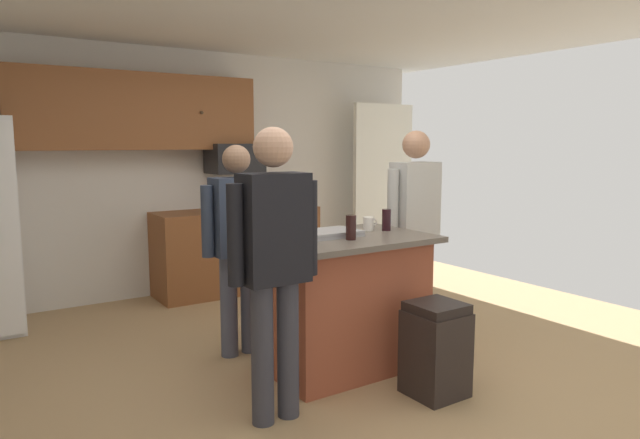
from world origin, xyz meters
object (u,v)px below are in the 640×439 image
person_guest_by_door (238,236)px  mug_ceramic_white (369,224)px  person_guest_left (274,255)px  glass_dark_ale (386,220)px  tumbler_amber (287,229)px  trash_bin (436,349)px  microwave_over_range (235,159)px  glass_pilsner (297,233)px  serving_tray (328,233)px  kitchen_island (343,302)px  glass_stout_tall (351,227)px  person_host_foreground (414,219)px

person_guest_by_door → mug_ceramic_white: size_ratio=13.19×
person_guest_left → glass_dark_ale: bearing=-7.3°
tumbler_amber → trash_bin: bearing=-51.5°
microwave_over_range → glass_pilsner: microwave_over_range is taller
serving_tray → trash_bin: size_ratio=0.72×
glass_dark_ale → person_guest_by_door: bearing=146.9°
person_guest_left → mug_ceramic_white: 1.25m
kitchen_island → glass_dark_ale: (0.43, 0.04, 0.56)m
kitchen_island → glass_stout_tall: bearing=-105.2°
serving_tray → person_guest_left: bearing=-144.9°
kitchen_island → person_guest_by_door: person_guest_by_door is taller
glass_pilsner → glass_stout_tall: bearing=-4.4°
glass_pilsner → serving_tray: (0.36, 0.18, -0.05)m
microwave_over_range → serving_tray: 2.47m
microwave_over_range → mug_ceramic_white: bearing=-89.9°
person_guest_by_door → tumbler_amber: person_guest_by_door is taller
microwave_over_range → kitchen_island: size_ratio=0.46×
kitchen_island → serving_tray: size_ratio=2.77×
person_guest_by_door → tumbler_amber: (0.10, -0.56, 0.11)m
glass_pilsner → microwave_over_range: bearing=73.3°
person_host_foreground → person_guest_by_door: size_ratio=1.07×
serving_tray → tumbler_amber: bearing=174.8°
person_guest_left → trash_bin: 1.26m
microwave_over_range → person_guest_by_door: bearing=-114.8°
microwave_over_range → tumbler_amber: bearing=-107.1°
person_guest_left → person_guest_by_door: size_ratio=1.06×
glass_pilsner → person_guest_by_door: bearing=94.7°
mug_ceramic_white → tumbler_amber: (-0.73, -0.03, 0.02)m
serving_tray → person_host_foreground: bearing=10.3°
microwave_over_range → glass_pilsner: 2.71m
glass_stout_tall → glass_dark_ale: 0.50m
kitchen_island → person_host_foreground: (0.91, 0.25, 0.51)m
person_guest_left → person_guest_by_door: person_guest_left is taller
glass_dark_ale → kitchen_island: bearing=-174.4°
person_guest_left → tumbler_amber: size_ratio=11.82×
person_guest_left → tumbler_amber: bearing=25.2°
kitchen_island → trash_bin: kitchen_island is taller
mug_ceramic_white → trash_bin: 1.09m
glass_dark_ale → serving_tray: glass_dark_ale is taller
microwave_over_range → glass_dark_ale: bearing=-87.4°
glass_stout_tall → serving_tray: glass_stout_tall is taller
microwave_over_range → tumbler_amber: size_ratio=3.87×
person_host_foreground → glass_stout_tall: size_ratio=10.16×
kitchen_island → person_guest_by_door: 0.94m
mug_ceramic_white → serving_tray: bearing=-172.5°
person_host_foreground → glass_stout_tall: 1.02m
kitchen_island → serving_tray: serving_tray is taller
mug_ceramic_white → trash_bin: (-0.10, -0.82, -0.71)m
person_host_foreground → mug_ceramic_white: (-0.58, -0.13, 0.02)m
person_guest_left → trash_bin: person_guest_left is taller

